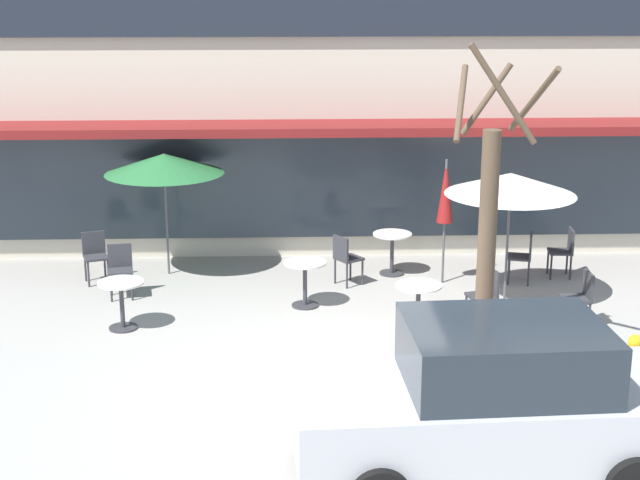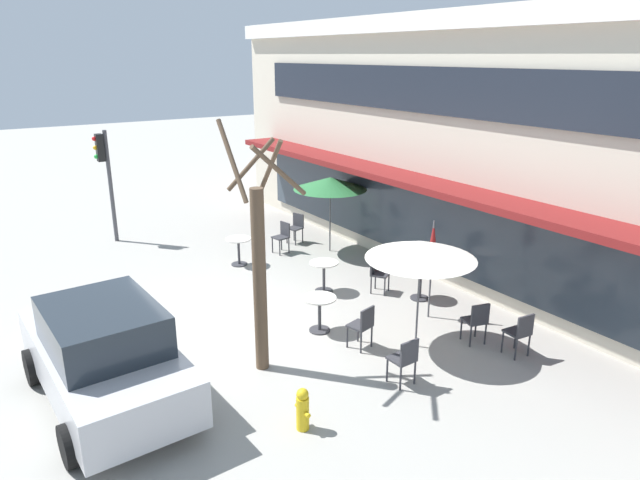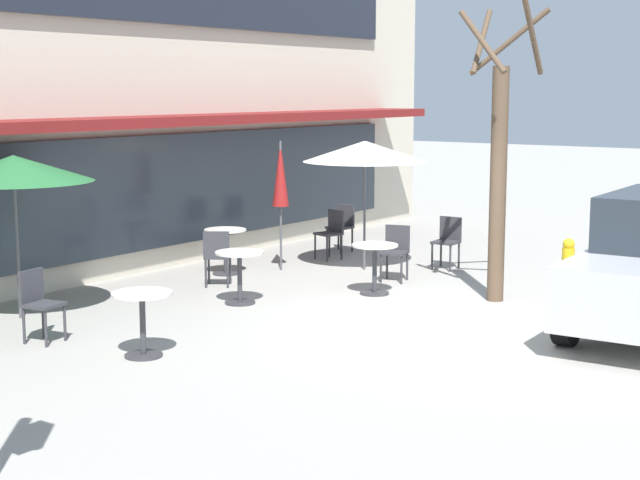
% 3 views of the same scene
% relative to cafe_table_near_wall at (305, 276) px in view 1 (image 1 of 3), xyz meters
% --- Properties ---
extents(ground_plane, '(80.00, 80.00, 0.00)m').
position_rel_cafe_table_near_wall_xyz_m(ground_plane, '(0.37, -3.13, -0.52)').
color(ground_plane, '#9E9B93').
extents(building_facade, '(18.99, 9.10, 6.50)m').
position_rel_cafe_table_near_wall_xyz_m(building_facade, '(0.37, 6.83, 2.74)').
color(building_facade, beige).
rests_on(building_facade, ground).
extents(cafe_table_near_wall, '(0.70, 0.70, 0.76)m').
position_rel_cafe_table_near_wall_xyz_m(cafe_table_near_wall, '(0.00, 0.00, 0.00)').
color(cafe_table_near_wall, '#333338').
rests_on(cafe_table_near_wall, ground).
extents(cafe_table_streetside, '(0.70, 0.70, 0.76)m').
position_rel_cafe_table_near_wall_xyz_m(cafe_table_streetside, '(-2.82, -0.92, 0.00)').
color(cafe_table_streetside, '#333338').
rests_on(cafe_table_streetside, ground).
extents(cafe_table_by_tree, '(0.70, 0.70, 0.76)m').
position_rel_cafe_table_near_wall_xyz_m(cafe_table_by_tree, '(1.60, 1.65, 0.00)').
color(cafe_table_by_tree, '#333338').
rests_on(cafe_table_by_tree, ground).
extents(cafe_table_mid_patio, '(0.70, 0.70, 0.76)m').
position_rel_cafe_table_near_wall_xyz_m(cafe_table_mid_patio, '(1.68, -1.23, 0.00)').
color(cafe_table_mid_patio, '#333338').
rests_on(cafe_table_mid_patio, ground).
extents(patio_umbrella_green_folded, '(2.10, 2.10, 2.20)m').
position_rel_cafe_table_near_wall_xyz_m(patio_umbrella_green_folded, '(3.29, -0.00, 1.51)').
color(patio_umbrella_green_folded, '#4C4C51').
rests_on(patio_umbrella_green_folded, ground).
extents(patio_umbrella_cream_folded, '(2.10, 2.10, 2.20)m').
position_rel_cafe_table_near_wall_xyz_m(patio_umbrella_cream_folded, '(-2.42, 1.82, 1.51)').
color(patio_umbrella_cream_folded, '#4C4C51').
rests_on(patio_umbrella_cream_folded, ground).
extents(patio_umbrella_corner_open, '(0.28, 0.28, 2.20)m').
position_rel_cafe_table_near_wall_xyz_m(patio_umbrella_corner_open, '(2.44, 1.14, 1.11)').
color(patio_umbrella_corner_open, '#4C4C51').
rests_on(patio_umbrella_corner_open, ground).
extents(cafe_chair_0, '(0.49, 0.49, 0.89)m').
position_rel_cafe_table_near_wall_xyz_m(cafe_chair_0, '(3.84, 1.06, 0.01)').
color(cafe_chair_0, '#333338').
rests_on(cafe_chair_0, ground).
extents(cafe_chair_1, '(0.42, 0.42, 0.89)m').
position_rel_cafe_table_near_wall_xyz_m(cafe_chair_1, '(4.20, -1.12, 0.01)').
color(cafe_chair_1, '#333338').
rests_on(cafe_chair_1, ground).
extents(cafe_chair_2, '(0.46, 0.46, 0.89)m').
position_rel_cafe_table_near_wall_xyz_m(cafe_chair_2, '(-3.07, 0.60, 0.01)').
color(cafe_chair_2, '#333338').
rests_on(cafe_chair_2, ground).
extents(cafe_chair_3, '(0.56, 0.56, 0.89)m').
position_rel_cafe_table_near_wall_xyz_m(cafe_chair_3, '(0.72, 1.06, 0.01)').
color(cafe_chair_3, '#333338').
rests_on(cafe_chair_3, ground).
extents(cafe_chair_4, '(0.44, 0.44, 0.89)m').
position_rel_cafe_table_near_wall_xyz_m(cafe_chair_4, '(4.64, 1.37, 0.01)').
color(cafe_chair_4, '#333338').
rests_on(cafe_chair_4, ground).
extents(cafe_chair_5, '(0.51, 0.51, 0.89)m').
position_rel_cafe_table_near_wall_xyz_m(cafe_chair_5, '(-3.64, 1.41, 0.01)').
color(cafe_chair_5, '#333338').
rests_on(cafe_chair_5, ground).
extents(cafe_chair_6, '(0.49, 0.49, 0.89)m').
position_rel_cafe_table_near_wall_xyz_m(cafe_chair_6, '(2.77, -0.94, 0.01)').
color(cafe_chair_6, '#333338').
rests_on(cafe_chair_6, ground).
extents(parked_sedan, '(4.28, 2.18, 1.76)m').
position_rel_cafe_table_near_wall_xyz_m(parked_sedan, '(1.90, -5.54, 0.36)').
color(parked_sedan, '#B7B7BC').
rests_on(parked_sedan, ground).
extents(street_tree, '(1.28, 1.20, 4.51)m').
position_rel_cafe_table_near_wall_xyz_m(street_tree, '(2.33, -2.90, 1.48)').
color(street_tree, brown).
rests_on(street_tree, ground).
extents(fire_hydrant, '(0.36, 0.20, 0.71)m').
position_rel_cafe_table_near_wall_xyz_m(fire_hydrant, '(4.29, -3.24, -0.16)').
color(fire_hydrant, gold).
rests_on(fire_hydrant, ground).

